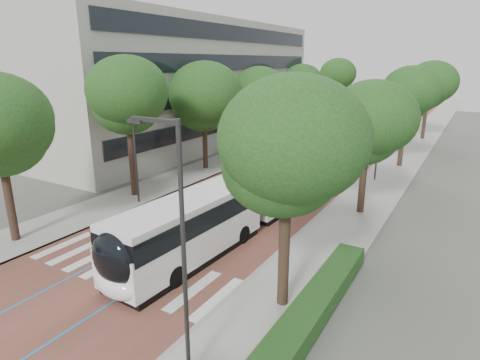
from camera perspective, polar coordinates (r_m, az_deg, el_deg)
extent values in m
plane|color=#51544C|center=(19.89, -17.79, -12.99)|extent=(160.00, 160.00, 0.00)
cube|color=brown|center=(53.69, 15.77, 5.70)|extent=(11.00, 140.00, 0.02)
cube|color=gray|center=(56.03, 8.34, 6.64)|extent=(4.00, 140.00, 0.12)
cube|color=gray|center=(52.30, 23.72, 4.71)|extent=(4.00, 140.00, 0.12)
cube|color=gray|center=(55.35, 10.16, 6.43)|extent=(0.20, 140.00, 0.14)
cube|color=gray|center=(52.55, 21.67, 4.99)|extent=(0.20, 140.00, 0.14)
cube|color=silver|center=(23.89, -23.80, -8.44)|extent=(0.55, 3.60, 0.01)
cube|color=silver|center=(22.95, -21.94, -9.24)|extent=(0.55, 3.60, 0.01)
cube|color=silver|center=(22.04, -19.91, -10.11)|extent=(0.55, 3.60, 0.01)
cube|color=silver|center=(21.16, -17.69, -11.04)|extent=(0.55, 3.60, 0.01)
cube|color=silver|center=(20.32, -15.28, -12.02)|extent=(0.55, 3.60, 0.01)
cube|color=silver|center=(19.53, -12.64, -13.07)|extent=(0.55, 3.60, 0.01)
cube|color=silver|center=(18.78, -9.76, -14.17)|extent=(0.55, 3.60, 0.01)
cube|color=silver|center=(18.09, -6.63, -15.31)|extent=(0.55, 3.60, 0.01)
cube|color=silver|center=(17.47, -3.22, -16.50)|extent=(0.55, 3.60, 0.01)
cube|color=#2573B9|center=(54.11, 14.14, 5.92)|extent=(0.12, 126.00, 0.01)
cube|color=#2573B9|center=(53.30, 17.43, 5.51)|extent=(0.12, 126.00, 0.01)
cube|color=#A7A59B|center=(51.20, -9.68, 13.48)|extent=(18.00, 40.00, 14.00)
cube|color=black|center=(46.29, -0.75, 8.43)|extent=(0.12, 38.00, 1.60)
cube|color=black|center=(45.95, -0.76, 12.38)|extent=(0.12, 38.00, 1.60)
cube|color=black|center=(45.83, -0.78, 16.37)|extent=(0.12, 38.00, 1.60)
cube|color=black|center=(45.92, -0.79, 20.12)|extent=(0.12, 38.00, 1.60)
cube|color=#193A14|center=(14.95, 7.82, -20.76)|extent=(1.20, 14.00, 0.80)
cylinder|color=#2F2E31|center=(11.81, -7.98, -10.98)|extent=(0.14, 0.14, 8.00)
cube|color=#2F2E31|center=(11.12, -12.05, 8.31)|extent=(1.70, 0.12, 0.12)
cube|color=#2F2E31|center=(11.61, -14.60, 8.08)|extent=(0.50, 0.20, 0.10)
cylinder|color=#2F2E31|center=(34.18, 19.19, 6.51)|extent=(0.14, 0.14, 8.00)
cube|color=#2F2E31|center=(33.95, 18.48, 13.16)|extent=(1.70, 0.12, 0.12)
cube|color=#2F2E31|center=(34.12, 17.29, 13.14)|extent=(0.50, 0.20, 0.10)
cylinder|color=#2F2E31|center=(27.87, -14.76, 4.78)|extent=(0.14, 0.14, 8.00)
cylinder|color=black|center=(24.84, -29.91, -2.95)|extent=(0.44, 0.44, 4.38)
cylinder|color=black|center=(29.88, -15.08, 2.34)|extent=(0.44, 0.44, 5.00)
ellipsoid|color=#1A4115|center=(29.15, -15.75, 11.03)|extent=(5.55, 5.55, 4.71)
cylinder|color=black|center=(36.60, -4.99, 4.96)|extent=(0.44, 0.44, 4.45)
ellipsoid|color=#1A4115|center=(36.01, -5.15, 11.28)|extent=(6.44, 6.44, 5.48)
cylinder|color=black|center=(44.97, 2.49, 7.05)|extent=(0.44, 0.44, 4.26)
ellipsoid|color=#1A4115|center=(44.50, 2.55, 11.98)|extent=(5.81, 5.81, 4.94)
cylinder|color=black|center=(55.70, 8.43, 8.87)|extent=(0.44, 0.44, 4.52)
ellipsoid|color=#1A4115|center=(55.31, 8.62, 13.09)|extent=(5.32, 5.32, 4.52)
cylinder|color=black|center=(69.69, 13.27, 10.30)|extent=(0.44, 0.44, 4.95)
ellipsoid|color=#1A4115|center=(69.38, 13.52, 14.00)|extent=(5.87, 5.87, 4.99)
cylinder|color=black|center=(16.06, 6.26, -10.60)|extent=(0.44, 0.44, 4.49)
ellipsoid|color=#1A4115|center=(14.66, 6.75, 3.74)|extent=(5.41, 5.41, 4.60)
cylinder|color=black|center=(26.82, 17.02, -0.50)|extent=(0.44, 0.44, 4.02)
ellipsoid|color=#1A4115|center=(26.03, 17.70, 7.22)|extent=(5.37, 5.37, 4.56)
cylinder|color=black|center=(40.17, 22.02, 4.93)|extent=(0.44, 0.44, 4.57)
ellipsoid|color=#1A4115|center=(39.63, 22.67, 10.82)|extent=(5.14, 5.14, 4.37)
cylinder|color=black|center=(55.86, 24.75, 7.61)|extent=(0.44, 0.44, 4.61)
ellipsoid|color=#1A4115|center=(55.47, 25.28, 11.87)|extent=(6.04, 6.04, 5.13)
cylinder|color=black|center=(23.69, 0.83, -2.59)|extent=(2.34, 1.02, 2.30)
cube|color=white|center=(20.07, -7.24, -7.96)|extent=(2.98, 9.48, 1.82)
cube|color=black|center=(19.63, -7.36, -4.93)|extent=(3.01, 9.29, 0.97)
cube|color=silver|center=(19.40, -7.43, -3.17)|extent=(2.92, 9.29, 0.31)
cube|color=black|center=(20.54, -7.13, -10.72)|extent=(2.91, 9.10, 0.35)
cube|color=white|center=(27.40, 5.74, -1.13)|extent=(2.90, 7.86, 1.82)
cube|color=black|center=(27.07, 5.81, 1.17)|extent=(2.93, 7.71, 0.97)
cube|color=silver|center=(26.91, 5.85, 2.49)|extent=(2.84, 7.70, 0.31)
cube|color=black|center=(27.74, 5.68, -3.27)|extent=(2.83, 7.55, 0.35)
ellipsoid|color=black|center=(16.96, -17.52, -10.68)|extent=(2.40, 1.22, 2.28)
ellipsoid|color=white|center=(17.47, -17.32, -14.07)|extent=(2.40, 1.12, 1.14)
cylinder|color=black|center=(19.69, -14.12, -11.34)|extent=(0.35, 1.01, 1.00)
cylinder|color=black|center=(18.24, -9.18, -13.41)|extent=(0.35, 1.01, 1.00)
cylinder|color=black|center=(29.54, 5.30, -1.35)|extent=(0.35, 1.01, 1.00)
cylinder|color=black|center=(28.59, 9.28, -2.11)|extent=(0.35, 1.01, 1.00)
cylinder|color=black|center=(23.20, -4.32, -6.44)|extent=(0.35, 1.01, 1.00)
cylinder|color=black|center=(21.99, 0.38, -7.73)|extent=(0.35, 1.01, 1.00)
cube|color=white|center=(37.86, 11.46, 3.58)|extent=(3.02, 12.10, 1.82)
cube|color=black|center=(37.63, 11.56, 5.28)|extent=(3.05, 11.86, 0.97)
cube|color=silver|center=(37.51, 11.62, 6.24)|extent=(2.96, 11.86, 0.31)
cube|color=black|center=(38.11, 11.37, 1.99)|extent=(2.95, 11.62, 0.35)
ellipsoid|color=black|center=(32.27, 8.46, 2.86)|extent=(2.40, 1.20, 2.28)
ellipsoid|color=white|center=(32.51, 8.34, 0.89)|extent=(2.39, 1.10, 1.14)
cylinder|color=black|center=(35.06, 7.89, 1.45)|extent=(0.34, 1.01, 1.00)
cylinder|color=black|center=(34.38, 11.41, 0.97)|extent=(0.34, 1.01, 1.00)
cylinder|color=black|center=(41.89, 11.47, 3.75)|extent=(0.34, 1.01, 1.00)
cylinder|color=black|center=(41.32, 14.46, 3.38)|extent=(0.34, 1.01, 1.00)
cube|color=white|center=(49.30, 16.79, 6.18)|extent=(2.87, 12.07, 1.82)
cube|color=black|center=(49.12, 16.90, 7.49)|extent=(2.90, 11.83, 0.97)
cube|color=silver|center=(49.03, 16.96, 8.23)|extent=(2.81, 11.83, 0.31)
cube|color=black|center=(49.49, 16.68, 4.94)|extent=(2.80, 11.59, 0.35)
ellipsoid|color=black|center=(43.65, 14.70, 6.06)|extent=(2.38, 1.17, 2.28)
ellipsoid|color=white|center=(43.81, 14.57, 4.59)|extent=(2.38, 1.07, 1.14)
cylinder|color=black|center=(46.37, 14.11, 4.81)|extent=(0.33, 1.01, 1.00)
cylinder|color=black|center=(45.73, 16.79, 4.44)|extent=(0.33, 1.01, 1.00)
cylinder|color=black|center=(53.33, 16.70, 6.10)|extent=(0.33, 1.01, 1.00)
cylinder|color=black|center=(52.78, 19.06, 5.78)|extent=(0.33, 1.01, 1.00)
cube|color=white|center=(62.15, 19.62, 7.95)|extent=(2.76, 12.05, 1.82)
cube|color=black|center=(62.01, 19.72, 8.99)|extent=(2.80, 11.81, 0.97)
cube|color=silver|center=(61.94, 19.78, 9.57)|extent=(2.71, 11.81, 0.31)
cube|color=black|center=(62.30, 19.52, 6.96)|extent=(2.70, 11.57, 0.35)
ellipsoid|color=black|center=(56.35, 18.59, 8.01)|extent=(2.37, 1.15, 2.28)
ellipsoid|color=white|center=(56.46, 18.47, 6.86)|extent=(2.37, 1.05, 1.14)
cylinder|color=black|center=(58.96, 17.82, 6.94)|extent=(0.32, 1.01, 1.00)
cylinder|color=black|center=(58.56, 19.99, 6.68)|extent=(0.32, 1.01, 1.00)
cylinder|color=black|center=(66.15, 19.20, 7.79)|extent=(0.32, 1.01, 1.00)
cylinder|color=black|center=(65.79, 21.14, 7.55)|extent=(0.32, 1.01, 1.00)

